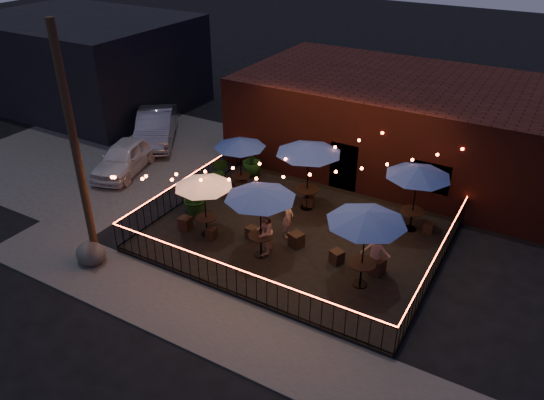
{
  "coord_description": "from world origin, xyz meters",
  "views": [
    {
      "loc": [
        7.35,
        -12.49,
        10.74
      ],
      "look_at": [
        -1.18,
        2.19,
        1.14
      ],
      "focal_mm": 35.0,
      "sensor_mm": 36.0,
      "label": 1
    }
  ],
  "objects": [
    {
      "name": "bistro_chair_4",
      "position": [
        -1.32,
        0.97,
        0.36
      ],
      "size": [
        0.41,
        0.41,
        0.43
      ],
      "primitive_type": "cube",
      "rotation": [
        0.0,
        0.0,
        -0.16
      ],
      "color": "black",
      "rests_on": "patio"
    },
    {
      "name": "background_building",
      "position": [
        -18.0,
        9.0,
        2.5
      ],
      "size": [
        12.0,
        9.0,
        5.0
      ],
      "primitive_type": "cube",
      "color": "black",
      "rests_on": "ground"
    },
    {
      "name": "cafe_table_1",
      "position": [
        -3.59,
        3.77,
        2.27
      ],
      "size": [
        2.45,
        2.45,
        2.33
      ],
      "rotation": [
        0.0,
        0.0,
        -0.18
      ],
      "color": "black",
      "rests_on": "patio"
    },
    {
      "name": "fence_left",
      "position": [
        -5.0,
        2.0,
        0.66
      ],
      "size": [
        0.04,
        8.0,
        1.04
      ],
      "rotation": [
        0.0,
        0.0,
        1.57
      ],
      "color": "black",
      "rests_on": "patio"
    },
    {
      "name": "cafe_table_5",
      "position": [
        3.45,
        4.39,
        2.49
      ],
      "size": [
        2.56,
        2.56,
        2.57
      ],
      "rotation": [
        0.0,
        0.0,
        -0.1
      ],
      "color": "black",
      "rests_on": "patio"
    },
    {
      "name": "cooler",
      "position": [
        -4.5,
        1.79,
        0.53
      ],
      "size": [
        0.69,
        0.6,
        0.76
      ],
      "rotation": [
        0.0,
        0.0,
        -0.38
      ],
      "color": "#0B59B9",
      "rests_on": "patio"
    },
    {
      "name": "bistro_chair_2",
      "position": [
        -3.57,
        3.75,
        0.38
      ],
      "size": [
        0.4,
        0.4,
        0.47
      ],
      "primitive_type": "cube",
      "rotation": [
        0.0,
        0.0,
        0.02
      ],
      "color": "black",
      "rests_on": "patio"
    },
    {
      "name": "cafe_table_2",
      "position": [
        -0.47,
        0.2,
        2.54
      ],
      "size": [
        2.46,
        2.46,
        2.62
      ],
      "rotation": [
        0.0,
        0.0,
        -0.04
      ],
      "color": "black",
      "rests_on": "patio"
    },
    {
      "name": "parking_lot",
      "position": [
        -12.0,
        4.0,
        0.01
      ],
      "size": [
        11.0,
        12.0,
        0.02
      ],
      "primitive_type": "cube",
      "color": "#423F3D",
      "rests_on": "ground"
    },
    {
      "name": "ground",
      "position": [
        0.0,
        0.0,
        0.0
      ],
      "size": [
        110.0,
        110.0,
        0.0
      ],
      "primitive_type": "plane",
      "color": "black",
      "rests_on": "ground"
    },
    {
      "name": "bistro_chair_9",
      "position": [
        3.3,
        1.28,
        0.41
      ],
      "size": [
        0.54,
        0.54,
        0.51
      ],
      "primitive_type": "cube",
      "rotation": [
        0.0,
        0.0,
        2.86
      ],
      "color": "black",
      "rests_on": "patio"
    },
    {
      "name": "cafe_table_0",
      "position": [
        -2.85,
        0.34,
        2.25
      ],
      "size": [
        2.55,
        2.55,
        2.3
      ],
      "rotation": [
        0.0,
        0.0,
        0.26
      ],
      "color": "black",
      "rests_on": "patio"
    },
    {
      "name": "patio",
      "position": [
        0.0,
        2.0,
        0.07
      ],
      "size": [
        10.0,
        8.0,
        0.15
      ],
      "primitive_type": "cube",
      "color": "black",
      "rests_on": "ground"
    },
    {
      "name": "bistro_chair_7",
      "position": [
        1.46,
        3.93,
        0.35
      ],
      "size": [
        0.36,
        0.36,
        0.4
      ],
      "primitive_type": "cube",
      "rotation": [
        0.0,
        0.0,
        3.21
      ],
      "color": "black",
      "rests_on": "patio"
    },
    {
      "name": "utility_pole",
      "position": [
        -5.4,
        -2.6,
        4.0
      ],
      "size": [
        0.26,
        0.26,
        8.0
      ],
      "primitive_type": "cylinder",
      "color": "#3C2B18",
      "rests_on": "ground"
    },
    {
      "name": "potted_shrub_a",
      "position": [
        -4.06,
        1.34,
        0.85
      ],
      "size": [
        1.32,
        1.16,
        1.39
      ],
      "primitive_type": "imported",
      "rotation": [
        0.0,
        0.0,
        0.06
      ],
      "color": "#163C0C",
      "rests_on": "patio"
    },
    {
      "name": "bistro_chair_10",
      "position": [
        2.9,
        4.17,
        0.37
      ],
      "size": [
        0.5,
        0.5,
        0.44
      ],
      "primitive_type": "cube",
      "rotation": [
        0.0,
        0.0,
        -0.43
      ],
      "color": "black",
      "rests_on": "patio"
    },
    {
      "name": "car_silver",
      "position": [
        -10.32,
        6.24,
        0.81
      ],
      "size": [
        4.18,
        5.03,
        1.62
      ],
      "primitive_type": "imported",
      "rotation": [
        0.0,
        0.0,
        0.6
      ],
      "color": "gray",
      "rests_on": "ground"
    },
    {
      "name": "bistro_chair_11",
      "position": [
        4.09,
        4.49,
        0.35
      ],
      "size": [
        0.35,
        0.35,
        0.41
      ],
      "primitive_type": "cube",
      "rotation": [
        0.0,
        0.0,
        3.17
      ],
      "color": "black",
      "rests_on": "patio"
    },
    {
      "name": "bistro_chair_0",
      "position": [
        -3.74,
        0.23,
        0.39
      ],
      "size": [
        0.44,
        0.44,
        0.48
      ],
      "primitive_type": "cube",
      "rotation": [
        0.0,
        0.0,
        0.07
      ],
      "color": "black",
      "rests_on": "patio"
    },
    {
      "name": "festoon_lights",
      "position": [
        -1.01,
        1.7,
        2.52
      ],
      "size": [
        10.02,
        8.72,
        1.32
      ],
      "color": "#EE4B25",
      "rests_on": "ground"
    },
    {
      "name": "fence_front",
      "position": [
        0.0,
        -2.0,
        0.66
      ],
      "size": [
        10.0,
        0.04,
        1.04
      ],
      "color": "black",
      "rests_on": "patio"
    },
    {
      "name": "car_white",
      "position": [
        -9.28,
        2.91,
        0.69
      ],
      "size": [
        2.72,
        4.37,
        1.39
      ],
      "primitive_type": "imported",
      "rotation": [
        0.0,
        0.0,
        0.28
      ],
      "color": "silver",
      "rests_on": "ground"
    },
    {
      "name": "cafe_table_4",
      "position": [
        3.07,
        0.41,
        2.61
      ],
      "size": [
        2.77,
        2.77,
        2.7
      ],
      "rotation": [
        0.0,
        0.0,
        0.14
      ],
      "color": "black",
      "rests_on": "patio"
    },
    {
      "name": "boulder",
      "position": [
        -5.3,
        -2.9,
        0.38
      ],
      "size": [
        1.02,
        0.89,
        0.76
      ],
      "primitive_type": "ellipsoid",
      "rotation": [
        0.0,
        0.0,
        0.06
      ],
      "color": "#403F3B",
      "rests_on": "ground"
    },
    {
      "name": "bistro_chair_5",
      "position": [
        0.33,
        1.29,
        0.41
      ],
      "size": [
        0.56,
        0.56,
        0.52
      ],
      "primitive_type": "cube",
      "rotation": [
        0.0,
        0.0,
        2.8
      ],
      "color": "black",
      "rests_on": "patio"
    },
    {
      "name": "bistro_chair_6",
      "position": [
        -0.55,
        4.02,
        0.37
      ],
      "size": [
        0.44,
        0.44,
        0.45
      ],
      "primitive_type": "cube",
      "rotation": [
        0.0,
        0.0,
        0.2
      ],
      "color": "black",
      "rests_on": "patio"
    },
    {
      "name": "fence_right",
      "position": [
        5.0,
        2.0,
        0.66
      ],
      "size": [
        0.04,
        8.0,
        1.04
      ],
      "rotation": [
        0.0,
        0.0,
        1.57
      ],
      "color": "black",
      "rests_on": "patio"
    },
    {
      "name": "bistro_chair_3",
      "position": [
        -2.52,
        3.79,
        0.36
      ],
      "size": [
        0.41,
        0.41,
        0.42
      ],
      "primitive_type": "cube",
      "rotation": [
        0.0,
        0.0,
        3.32
      ],
      "color": "black",
      "rests_on": "patio"
    },
    {
      "name": "patron_b",
      "position": [
        -0.45,
        0.36,
        1.0
      ],
      "size": [
        0.83,
        0.96,
        1.7
      ],
      "primitive_type": "imported",
      "rotation": [
        0.0,
        0.0,
        -1.31
      ],
      "color": "#DFA896",
      "rests_on": "patio"
    },
    {
      "name": "brick_building",
      "position": [
        1.0,
        9.99,
        2.0
      ],
      "size": [
        14.0,
        8.0,
        4.0
      ],
      "color": "#36130E",
      "rests_on": "ground"
    },
    {
      "name": "cafe_table_3",
      "position": [
        -0.57,
        3.86,
        2.68
      ],
      "size": [
        2.54,
        2.54,
        2.77
      ],
      "rotation": [
        0.0,
        0.0,
        -0.01
      ],
      "color": "black",
      "rests_on": "patio"
    },
    {
      "name": "bistro_chair_1",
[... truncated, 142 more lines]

